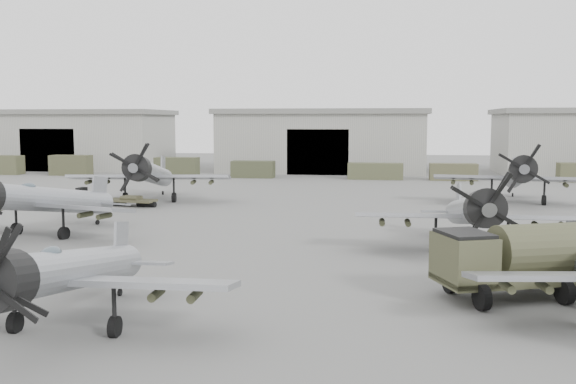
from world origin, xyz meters
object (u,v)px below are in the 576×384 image
aircraft_near_1 (61,273)px  tug_trailer (104,199)px  aircraft_far_1 (518,174)px  aircraft_mid_1 (37,200)px  aircraft_mid_2 (473,211)px  fuel_tanker (529,255)px  aircraft_far_0 (149,173)px

aircraft_near_1 → tug_trailer: 34.06m
aircraft_far_1 → aircraft_mid_1: bearing=-140.3°
aircraft_near_1 → aircraft_far_1: 42.93m
aircraft_mid_2 → fuel_tanker: bearing=-83.8°
aircraft_near_1 → aircraft_mid_2: bearing=44.8°
aircraft_far_1 → fuel_tanker: (-5.44, -30.00, -0.85)m
tug_trailer → fuel_tanker: bearing=-30.9°
fuel_tanker → aircraft_mid_1: bearing=138.9°
aircraft_far_0 → aircraft_mid_1: bearing=-100.2°
aircraft_far_0 → tug_trailer: (-3.07, -2.31, -2.01)m
aircraft_far_1 → tug_trailer: 34.94m
aircraft_mid_2 → fuel_tanker: aircraft_mid_2 is taller
aircraft_near_1 → aircraft_far_1: aircraft_far_1 is taller
tug_trailer → aircraft_far_1: bearing=18.5°
aircraft_mid_2 → aircraft_far_0: bearing=142.7°
aircraft_mid_2 → aircraft_far_1: 22.50m
aircraft_near_1 → aircraft_far_1: (21.49, 37.16, 0.46)m
aircraft_mid_1 → fuel_tanker: (26.43, -9.42, -0.59)m
aircraft_near_1 → aircraft_mid_1: bearing=120.6°
aircraft_near_1 → aircraft_mid_2: aircraft_mid_2 is taller
aircraft_mid_2 → aircraft_far_1: aircraft_far_1 is taller
aircraft_near_1 → aircraft_far_0: aircraft_far_0 is taller
aircraft_far_1 → tug_trailer: (-34.42, -5.68, -2.00)m
tug_trailer → aircraft_near_1: bearing=-58.6°
aircraft_mid_2 → aircraft_far_0: size_ratio=0.87×
aircraft_near_1 → aircraft_mid_2: (14.97, 15.63, 0.17)m
aircraft_mid_1 → aircraft_far_0: aircraft_far_0 is taller
aircraft_near_1 → aircraft_mid_1: (-10.38, 16.58, 0.20)m
aircraft_mid_1 → fuel_tanker: 28.07m
aircraft_near_1 → aircraft_mid_1: aircraft_mid_1 is taller
aircraft_mid_2 → aircraft_far_0: aircraft_far_0 is taller
aircraft_near_1 → aircraft_mid_2: 21.64m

